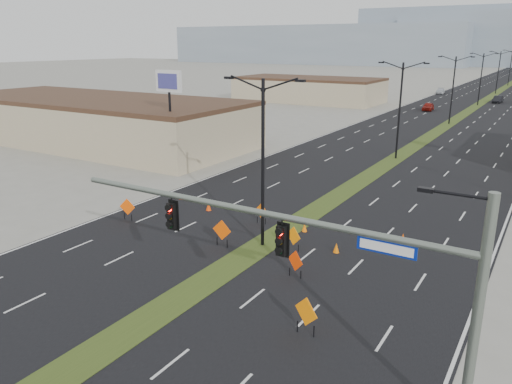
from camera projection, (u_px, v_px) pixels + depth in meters
The scene contains 28 objects.
ground at pixel (115, 341), 20.70m from camera, with size 600.00×600.00×0.00m, color gray.
road_surface at pixel (481, 103), 102.49m from camera, with size 25.00×400.00×0.02m, color black.
median_strip at pixel (481, 103), 102.49m from camera, with size 2.00×400.00×0.04m, color #344719.
building_sw_near at pixel (95, 122), 61.99m from camera, with size 40.00×16.00×5.00m, color tan.
building_sw_far at pixel (308, 91), 105.55m from camera, with size 30.00×14.00×4.50m, color tan.
mesa_west at pixel (317, 45), 306.44m from camera, with size 180.00×50.00×22.00m, color gray.
mesa_backdrop at pixel (486, 36), 292.82m from camera, with size 140.00×50.00×32.00m, color gray.
signal_mast at pixel (330, 263), 16.69m from camera, with size 16.30×0.60×8.00m.
streetlight_0 at pixel (263, 159), 28.96m from camera, with size 5.15×0.24×10.02m.
streetlight_1 at pixel (400, 108), 51.86m from camera, with size 5.15×0.24×10.02m.
streetlight_2 at pixel (453, 88), 74.77m from camera, with size 5.15×0.24×10.02m.
streetlight_3 at pixel (481, 78), 97.67m from camera, with size 5.15×0.24×10.02m.
streetlight_4 at pixel (498, 71), 120.57m from camera, with size 5.15×0.24×10.02m.
streetlight_5 at pixel (510, 67), 143.47m from camera, with size 5.15×0.24×10.02m.
car_left at pixel (428, 107), 91.35m from camera, with size 1.71×4.26×1.45m, color maroon.
car_mid at pixel (498, 99), 103.29m from camera, with size 1.49×4.27×1.41m, color black.
car_far at pixel (440, 91), 121.60m from camera, with size 1.87×4.61×1.34m, color silver.
construction_sign_0 at pixel (127, 208), 34.60m from camera, with size 1.14×0.35×1.56m.
construction_sign_1 at pixel (222, 231), 30.05m from camera, with size 1.28×0.09×1.71m.
construction_sign_2 at pixel (261, 212), 33.90m from camera, with size 1.08×0.34×1.48m.
construction_sign_3 at pixel (294, 237), 29.44m from camera, with size 1.09×0.43×1.53m.
construction_sign_4 at pixel (295, 262), 26.08m from camera, with size 1.07×0.48×1.52m.
construction_sign_5 at pixel (306, 313), 20.85m from camera, with size 1.25×0.50×1.76m.
cone_0 at pixel (305, 227), 32.63m from camera, with size 0.35×0.35×0.59m, color orange.
cone_1 at pixel (336, 248), 29.35m from camera, with size 0.37×0.37×0.62m, color orange.
cone_2 at pixel (403, 238), 30.79m from camera, with size 0.38×0.38×0.63m, color #DF4A04.
cone_3 at pixel (209, 206), 36.76m from camera, with size 0.40×0.40×0.66m, color #FC4005.
pole_sign_west at pixel (169, 89), 47.93m from camera, with size 3.08×0.54×9.41m.
Camera 1 is at (14.40, -12.37, 11.87)m, focal length 35.00 mm.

